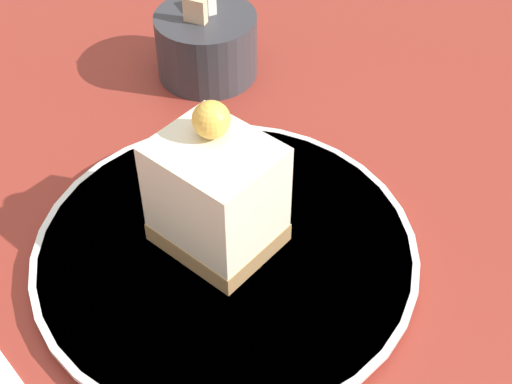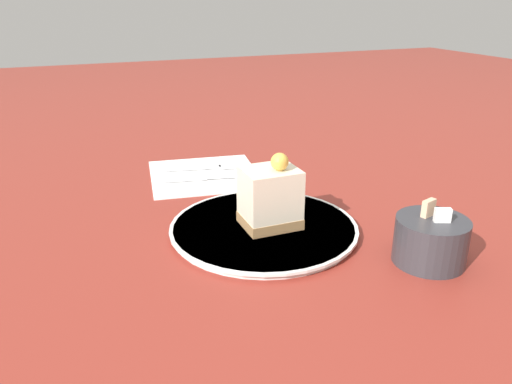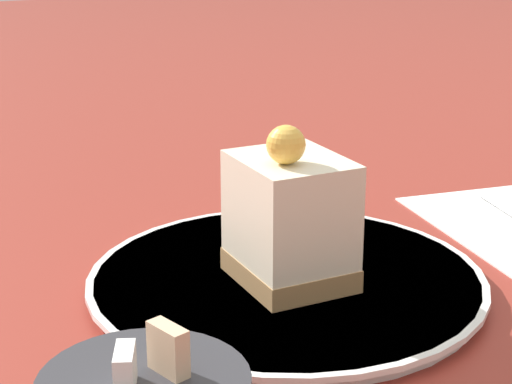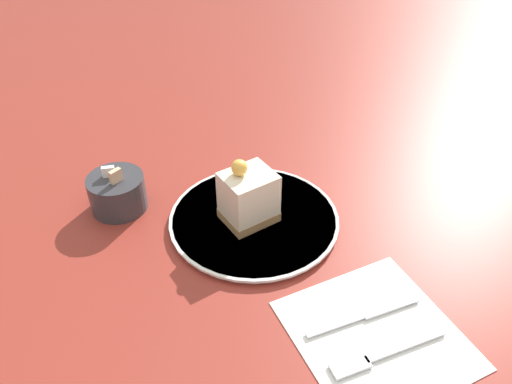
# 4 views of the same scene
# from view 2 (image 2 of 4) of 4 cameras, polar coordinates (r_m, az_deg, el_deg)

# --- Properties ---
(ground_plane) EXTENTS (4.00, 4.00, 0.00)m
(ground_plane) POSITION_cam_2_polar(r_m,az_deg,el_deg) (0.71, -0.74, -5.35)
(ground_plane) COLOR maroon
(plate) EXTENTS (0.27, 0.27, 0.01)m
(plate) POSITION_cam_2_polar(r_m,az_deg,el_deg) (0.72, 0.89, -4.15)
(plate) COLOR silver
(plate) RESTS_ON ground_plane
(cake_slice) EXTENTS (0.07, 0.08, 0.11)m
(cake_slice) POSITION_cam_2_polar(r_m,az_deg,el_deg) (0.70, 1.65, -0.54)
(cake_slice) COLOR #9E7547
(cake_slice) RESTS_ON plate
(napkin) EXTENTS (0.23, 0.23, 0.00)m
(napkin) POSITION_cam_2_polar(r_m,az_deg,el_deg) (0.95, -5.89, 2.01)
(napkin) COLOR white
(napkin) RESTS_ON ground_plane
(fork) EXTENTS (0.05, 0.16, 0.00)m
(fork) POSITION_cam_2_polar(r_m,az_deg,el_deg) (0.98, -5.26, 2.82)
(fork) COLOR silver
(fork) RESTS_ON napkin
(knife) EXTENTS (0.05, 0.16, 0.00)m
(knife) POSITION_cam_2_polar(r_m,az_deg,el_deg) (0.92, -6.61, 1.56)
(knife) COLOR silver
(knife) RESTS_ON napkin
(sugar_bowl) EXTENTS (0.09, 0.09, 0.08)m
(sugar_bowl) POSITION_cam_2_polar(r_m,az_deg,el_deg) (0.67, 19.32, -5.24)
(sugar_bowl) COLOR #333338
(sugar_bowl) RESTS_ON ground_plane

